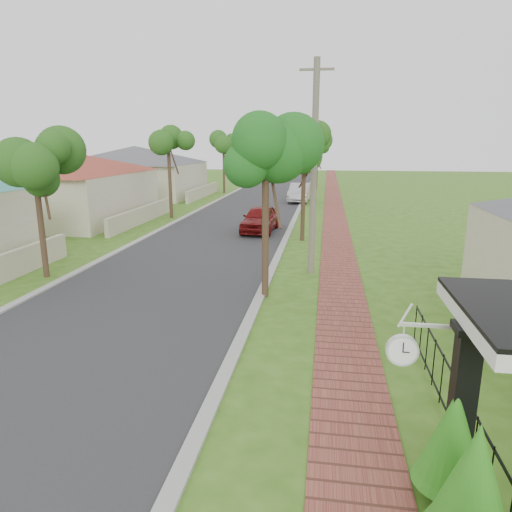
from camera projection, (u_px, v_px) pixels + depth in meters
The scene contains 16 objects.
ground at pixel (168, 421), 8.10m from camera, with size 160.00×160.00×0.00m, color #356017.
road at pixel (232, 225), 27.74m from camera, with size 7.00×120.00×0.02m, color #28282B.
kerb_right at pixel (292, 226), 27.20m from camera, with size 0.30×120.00×0.10m, color #9E9E99.
kerb_left at pixel (174, 223), 28.28m from camera, with size 0.30×120.00×0.10m, color #9E9E99.
sidewalk at pixel (336, 227), 26.81m from camera, with size 1.50×120.00×0.03m, color #964F3C.
porch_post at pixel (460, 421), 6.20m from camera, with size 0.48×0.48×2.52m.
picket_fence at pixel (462, 419), 7.25m from camera, with size 0.03×8.02×1.00m.
street_trees at pixel (252, 147), 33.20m from camera, with size 10.70×37.65×5.89m.
hedge_row at pixel (476, 497), 5.18m from camera, with size 0.91×3.11×2.05m.
far_house_red at pixel (47, 183), 28.95m from camera, with size 15.56×15.56×4.60m.
far_house_grey at pixel (136, 171), 42.38m from camera, with size 15.56×15.56×4.60m.
parked_car_red at pixel (260, 219), 25.39m from camera, with size 1.69×4.21×1.43m, color maroon.
parked_car_white at pixel (300, 193), 38.49m from camera, with size 1.61×4.61×1.52m, color silver.
near_tree at pixel (266, 168), 13.72m from camera, with size 2.00×2.00×5.14m.
utility_pole at pixel (314, 169), 16.45m from camera, with size 1.20×0.24×7.67m.
station_clock at pixel (404, 348), 6.50m from camera, with size 0.94×0.13×0.65m.
Camera 1 is at (2.64, -6.84, 4.78)m, focal length 32.00 mm.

